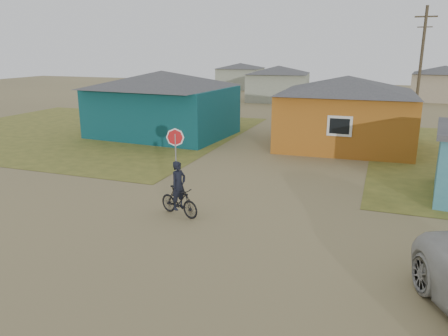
{
  "coord_description": "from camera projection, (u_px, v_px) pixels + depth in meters",
  "views": [
    {
      "loc": [
        4.44,
        -10.71,
        5.32
      ],
      "look_at": [
        -0.58,
        3.0,
        1.3
      ],
      "focal_mm": 35.0,
      "sensor_mm": 36.0,
      "label": 1
    }
  ],
  "objects": [
    {
      "name": "utility_pole_near",
      "position": [
        420.0,
        66.0,
        29.24
      ],
      "size": [
        1.4,
        0.2,
        8.0
      ],
      "color": "#463A2A",
      "rests_on": "ground"
    },
    {
      "name": "stop_sign",
      "position": [
        175.0,
        143.0,
        17.45
      ],
      "size": [
        0.73,
        0.13,
        2.25
      ],
      "color": "gray",
      "rests_on": "ground"
    },
    {
      "name": "house_beige_east",
      "position": [
        443.0,
        83.0,
        44.98
      ],
      "size": [
        6.95,
        6.05,
        3.6
      ],
      "color": "gray",
      "rests_on": "ground"
    },
    {
      "name": "house_teal",
      "position": [
        163.0,
        103.0,
        27.08
      ],
      "size": [
        8.93,
        7.08,
        4.0
      ],
      "color": "#0B373D",
      "rests_on": "ground"
    },
    {
      "name": "utility_pole_far",
      "position": [
        421.0,
        60.0,
        43.39
      ],
      "size": [
        1.4,
        0.2,
        8.0
      ],
      "color": "#463A2A",
      "rests_on": "ground"
    },
    {
      "name": "house_yellow",
      "position": [
        346.0,
        111.0,
        23.89
      ],
      "size": [
        7.72,
        6.76,
        3.9
      ],
      "color": "#A55D19",
      "rests_on": "ground"
    },
    {
      "name": "house_pale_west",
      "position": [
        278.0,
        83.0,
        44.86
      ],
      "size": [
        7.04,
        6.15,
        3.6
      ],
      "color": "gray",
      "rests_on": "ground"
    },
    {
      "name": "ground",
      "position": [
        207.0,
        239.0,
        12.58
      ],
      "size": [
        120.0,
        120.0,
        0.0
      ],
      "primitive_type": "plane",
      "color": "#8D7D51"
    },
    {
      "name": "grass_nw",
      "position": [
        86.0,
        131.0,
        28.99
      ],
      "size": [
        20.0,
        18.0,
        0.0
      ],
      "primitive_type": "cube",
      "color": "olive",
      "rests_on": "ground"
    },
    {
      "name": "house_pale_north",
      "position": [
        240.0,
        76.0,
        58.4
      ],
      "size": [
        6.28,
        5.81,
        3.4
      ],
      "color": "gray",
      "rests_on": "ground"
    },
    {
      "name": "cyclist",
      "position": [
        179.0,
        196.0,
        14.21
      ],
      "size": [
        1.68,
        0.97,
        1.84
      ],
      "color": "black",
      "rests_on": "ground"
    }
  ]
}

